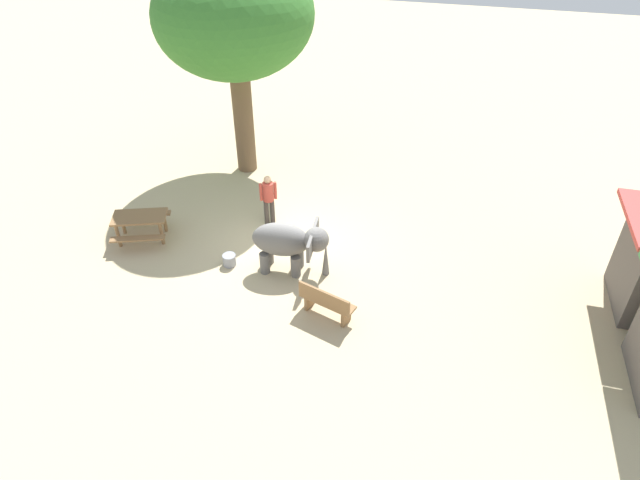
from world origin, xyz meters
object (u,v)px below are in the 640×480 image
at_px(shade_tree_main, 234,17).
at_px(picnic_table_near, 140,222).
at_px(elephant, 289,242).
at_px(feed_bucket, 229,260).
at_px(wooden_bench, 326,302).
at_px(person_handler, 268,196).

bearing_deg(shade_tree_main, picnic_table_near, -16.89).
height_order(elephant, feed_bucket, elephant).
relative_size(elephant, wooden_bench, 1.43).
bearing_deg(feed_bucket, shade_tree_main, -164.49).
bearing_deg(picnic_table_near, feed_bucket, 150.08).
xyz_separation_m(shade_tree_main, feed_bucket, (5.24, 1.45, -4.95)).
bearing_deg(elephant, feed_bucket, -177.40).
bearing_deg(shade_tree_main, feed_bucket, 15.51).
distance_m(elephant, person_handler, 2.32).
bearing_deg(feed_bucket, picnic_table_near, -100.07).
relative_size(shade_tree_main, feed_bucket, 19.49).
xyz_separation_m(elephant, feed_bucket, (0.21, -1.66, -0.76)).
bearing_deg(shade_tree_main, person_handler, 31.47).
xyz_separation_m(shade_tree_main, wooden_bench, (6.53, 4.49, -4.64)).
bearing_deg(person_handler, shade_tree_main, -175.82).
xyz_separation_m(person_handler, feed_bucket, (2.18, -0.42, -0.79)).
bearing_deg(shade_tree_main, elephant, 31.76).
xyz_separation_m(shade_tree_main, picnic_table_near, (4.73, -1.43, -4.53)).
height_order(person_handler, picnic_table_near, person_handler).
bearing_deg(person_handler, feed_bucket, -38.23).
height_order(person_handler, feed_bucket, person_handler).
relative_size(shade_tree_main, wooden_bench, 4.82).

